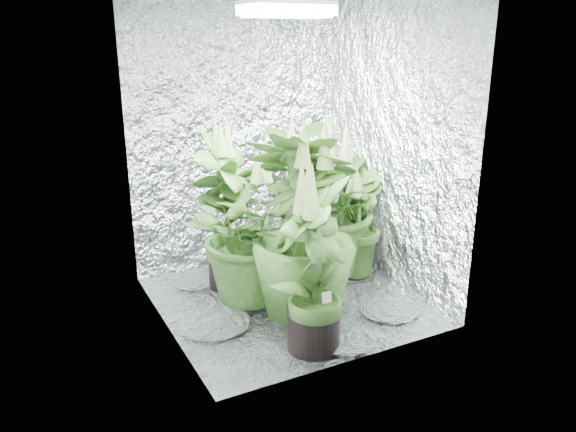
{
  "coord_description": "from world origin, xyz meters",
  "views": [
    {
      "loc": [
        -1.55,
        -3.0,
        1.69
      ],
      "look_at": [
        0.01,
        0.0,
        0.59
      ],
      "focal_mm": 35.0,
      "sensor_mm": 36.0,
      "label": 1
    }
  ],
  "objects_px": {
    "plant_c": "(355,226)",
    "plant_e": "(325,206)",
    "plant_d": "(303,228)",
    "plant_b": "(227,212)",
    "plant_a": "(253,229)",
    "plant_f": "(314,268)",
    "grow_lamp": "(286,9)",
    "circulation_fan": "(318,237)"
  },
  "relations": [
    {
      "from": "plant_f",
      "to": "circulation_fan",
      "type": "relative_size",
      "value": 2.76
    },
    {
      "from": "plant_d",
      "to": "circulation_fan",
      "type": "height_order",
      "value": "plant_d"
    },
    {
      "from": "plant_a",
      "to": "plant_b",
      "type": "distance_m",
      "value": 0.29
    },
    {
      "from": "plant_e",
      "to": "plant_a",
      "type": "bearing_deg",
      "value": -169.39
    },
    {
      "from": "grow_lamp",
      "to": "plant_c",
      "type": "relative_size",
      "value": 0.59
    },
    {
      "from": "plant_c",
      "to": "plant_d",
      "type": "height_order",
      "value": "plant_d"
    },
    {
      "from": "plant_a",
      "to": "plant_f",
      "type": "relative_size",
      "value": 0.98
    },
    {
      "from": "plant_b",
      "to": "plant_d",
      "type": "bearing_deg",
      "value": -69.59
    },
    {
      "from": "plant_a",
      "to": "plant_f",
      "type": "xyz_separation_m",
      "value": [
        0.04,
        -0.71,
        -0.01
      ]
    },
    {
      "from": "plant_c",
      "to": "plant_d",
      "type": "xyz_separation_m",
      "value": [
        -0.65,
        -0.4,
        0.21
      ]
    },
    {
      "from": "plant_c",
      "to": "plant_f",
      "type": "bearing_deg",
      "value": -135.79
    },
    {
      "from": "plant_f",
      "to": "plant_c",
      "type": "bearing_deg",
      "value": 44.21
    },
    {
      "from": "plant_c",
      "to": "circulation_fan",
      "type": "relative_size",
      "value": 2.16
    },
    {
      "from": "grow_lamp",
      "to": "plant_e",
      "type": "relative_size",
      "value": 0.44
    },
    {
      "from": "grow_lamp",
      "to": "plant_b",
      "type": "xyz_separation_m",
      "value": [
        -0.25,
        0.4,
        -1.28
      ]
    },
    {
      "from": "plant_d",
      "to": "plant_e",
      "type": "xyz_separation_m",
      "value": [
        0.44,
        0.47,
        -0.05
      ]
    },
    {
      "from": "plant_b",
      "to": "plant_e",
      "type": "distance_m",
      "value": 0.69
    },
    {
      "from": "plant_f",
      "to": "grow_lamp",
      "type": "bearing_deg",
      "value": 76.98
    },
    {
      "from": "plant_d",
      "to": "circulation_fan",
      "type": "bearing_deg",
      "value": 53.93
    },
    {
      "from": "plant_c",
      "to": "plant_a",
      "type": "bearing_deg",
      "value": -177.15
    },
    {
      "from": "plant_d",
      "to": "plant_f",
      "type": "xyz_separation_m",
      "value": [
        -0.12,
        -0.36,
        -0.1
      ]
    },
    {
      "from": "plant_d",
      "to": "plant_b",
      "type": "bearing_deg",
      "value": 110.41
    },
    {
      "from": "plant_c",
      "to": "plant_e",
      "type": "bearing_deg",
      "value": 161.07
    },
    {
      "from": "plant_c",
      "to": "plant_e",
      "type": "height_order",
      "value": "plant_e"
    },
    {
      "from": "plant_a",
      "to": "circulation_fan",
      "type": "relative_size",
      "value": 2.69
    },
    {
      "from": "plant_e",
      "to": "grow_lamp",
      "type": "bearing_deg",
      "value": -150.96
    },
    {
      "from": "plant_f",
      "to": "circulation_fan",
      "type": "height_order",
      "value": "plant_f"
    },
    {
      "from": "plant_d",
      "to": "plant_f",
      "type": "height_order",
      "value": "plant_d"
    },
    {
      "from": "grow_lamp",
      "to": "plant_a",
      "type": "distance_m",
      "value": 1.34
    },
    {
      "from": "plant_f",
      "to": "plant_d",
      "type": "bearing_deg",
      "value": 70.7
    },
    {
      "from": "plant_a",
      "to": "grow_lamp",
      "type": "bearing_deg",
      "value": -34.18
    },
    {
      "from": "plant_a",
      "to": "plant_b",
      "type": "xyz_separation_m",
      "value": [
        -0.07,
        0.28,
        0.04
      ]
    },
    {
      "from": "plant_a",
      "to": "circulation_fan",
      "type": "bearing_deg",
      "value": 30.93
    },
    {
      "from": "circulation_fan",
      "to": "plant_c",
      "type": "bearing_deg",
      "value": -70.99
    },
    {
      "from": "plant_b",
      "to": "grow_lamp",
      "type": "bearing_deg",
      "value": -58.13
    },
    {
      "from": "plant_d",
      "to": "circulation_fan",
      "type": "relative_size",
      "value": 3.24
    },
    {
      "from": "plant_a",
      "to": "plant_d",
      "type": "height_order",
      "value": "plant_d"
    },
    {
      "from": "plant_e",
      "to": "plant_b",
      "type": "bearing_deg",
      "value": 166.51
    },
    {
      "from": "grow_lamp",
      "to": "plant_f",
      "type": "xyz_separation_m",
      "value": [
        -0.14,
        -0.59,
        -1.34
      ]
    },
    {
      "from": "grow_lamp",
      "to": "plant_e",
      "type": "distance_m",
      "value": 1.38
    },
    {
      "from": "plant_b",
      "to": "plant_e",
      "type": "relative_size",
      "value": 1.02
    },
    {
      "from": "plant_c",
      "to": "plant_e",
      "type": "xyz_separation_m",
      "value": [
        -0.21,
        0.07,
        0.16
      ]
    }
  ]
}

